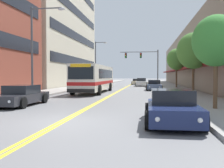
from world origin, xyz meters
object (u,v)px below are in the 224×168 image
(car_navy_parked_right_foreground, at_px, (172,108))
(street_tree_right_mid, at_px, (193,51))
(street_tree_right_far, at_px, (177,59))
(car_slate_blue_parked_right_mid, at_px, (154,85))
(car_champagne_moving_lead, at_px, (137,82))
(car_white_moving_second, at_px, (141,82))
(fire_hydrant, at_px, (189,97))
(street_lamp_left_far, at_px, (97,60))
(car_charcoal_parked_left_mid, at_px, (21,96))
(city_bus, at_px, (94,77))
(street_lamp_left_near, at_px, (37,43))
(street_tree_right_near, at_px, (216,41))
(car_dark_grey_parked_left_near, at_px, (98,84))
(traffic_signal_mast, at_px, (145,60))
(car_beige_parked_right_far, at_px, (153,84))

(car_navy_parked_right_foreground, relative_size, street_tree_right_mid, 0.74)
(car_navy_parked_right_foreground, xyz_separation_m, street_tree_right_far, (3.18, 26.76, 3.57))
(car_slate_blue_parked_right_mid, xyz_separation_m, street_tree_right_mid, (3.29, -8.86, 3.51))
(car_slate_blue_parked_right_mid, bearing_deg, car_champagne_moving_lead, 98.31)
(car_white_moving_second, distance_m, fire_hydrant, 29.13)
(car_navy_parked_right_foreground, bearing_deg, street_lamp_left_far, 106.50)
(fire_hydrant, bearing_deg, car_charcoal_parked_left_mid, -173.45)
(street_tree_right_mid, bearing_deg, city_bus, 161.39)
(car_navy_parked_right_foreground, height_order, car_champagne_moving_lead, car_navy_parked_right_foreground)
(street_lamp_left_far, relative_size, street_tree_right_far, 1.37)
(car_charcoal_parked_left_mid, distance_m, car_navy_parked_right_foreground, 10.00)
(fire_hydrant, bearing_deg, car_white_moving_second, 97.06)
(street_tree_right_mid, bearing_deg, street_lamp_left_near, -155.44)
(street_tree_right_far, bearing_deg, car_slate_blue_parked_right_mid, -128.52)
(street_tree_right_mid, bearing_deg, car_navy_parked_right_foreground, -103.09)
(city_bus, relative_size, street_tree_right_mid, 2.02)
(car_charcoal_parked_left_mid, height_order, street_tree_right_near, street_tree_right_near)
(car_white_moving_second, bearing_deg, city_bus, -105.03)
(car_navy_parked_right_foreground, height_order, fire_hydrant, car_navy_parked_right_foreground)
(car_dark_grey_parked_left_near, height_order, street_tree_right_far, street_tree_right_far)
(car_white_moving_second, bearing_deg, street_lamp_left_near, -105.13)
(street_lamp_left_near, xyz_separation_m, street_tree_right_mid, (12.42, 5.68, -0.18))
(car_navy_parked_right_foreground, distance_m, fire_hydrant, 6.18)
(car_navy_parked_right_foreground, xyz_separation_m, car_white_moving_second, (-1.98, 34.87, 0.05))
(car_champagne_moving_lead, distance_m, traffic_signal_mast, 10.44)
(car_dark_grey_parked_left_near, relative_size, street_tree_right_near, 0.98)
(city_bus, bearing_deg, car_dark_grey_parked_left_near, 99.66)
(car_champagne_moving_lead, xyz_separation_m, street_lamp_left_far, (-6.18, -12.24, 3.95))
(car_white_moving_second, xyz_separation_m, street_tree_right_mid, (5.19, -21.07, 3.46))
(car_beige_parked_right_far, distance_m, street_tree_right_far, 5.63)
(car_beige_parked_right_far, distance_m, street_lamp_left_near, 23.73)
(car_dark_grey_parked_left_near, distance_m, car_charcoal_parked_left_mid, 23.38)
(car_slate_blue_parked_right_mid, distance_m, fire_hydrant, 16.78)
(car_navy_parked_right_foreground, height_order, street_tree_right_mid, street_tree_right_mid)
(car_navy_parked_right_foreground, xyz_separation_m, traffic_signal_mast, (-1.43, 34.34, 3.96))
(city_bus, relative_size, traffic_signal_mast, 1.71)
(street_lamp_left_far, distance_m, street_tree_right_far, 13.43)
(car_dark_grey_parked_left_near, distance_m, car_slate_blue_parked_right_mid, 10.15)
(street_lamp_left_far, height_order, fire_hydrant, street_lamp_left_far)
(car_dark_grey_parked_left_near, bearing_deg, car_slate_blue_parked_right_mid, -32.80)
(traffic_signal_mast, distance_m, street_lamp_left_near, 27.34)
(traffic_signal_mast, bearing_deg, car_beige_parked_right_far, -73.04)
(car_dark_grey_parked_left_near, relative_size, car_navy_parked_right_foreground, 1.13)
(car_charcoal_parked_left_mid, relative_size, car_champagne_moving_lead, 1.03)
(car_charcoal_parked_left_mid, distance_m, street_tree_right_far, 25.29)
(car_champagne_moving_lead, bearing_deg, street_lamp_left_far, -116.78)
(car_dark_grey_parked_left_near, distance_m, fire_hydrant, 24.43)
(car_dark_grey_parked_left_near, height_order, street_tree_right_near, street_tree_right_near)
(car_white_moving_second, bearing_deg, street_tree_right_near, -81.82)
(traffic_signal_mast, xyz_separation_m, street_tree_right_near, (3.95, -30.75, -0.94))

